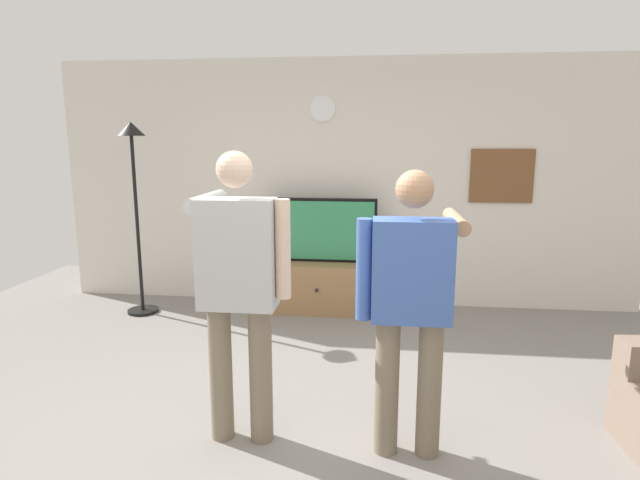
{
  "coord_description": "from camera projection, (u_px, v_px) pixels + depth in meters",
  "views": [
    {
      "loc": [
        0.39,
        -2.81,
        1.83
      ],
      "look_at": [
        -0.07,
        1.2,
        1.05
      ],
      "focal_mm": 29.11,
      "sensor_mm": 36.0,
      "label": 1
    }
  ],
  "objects": [
    {
      "name": "back_wall",
      "position": [
        345.0,
        184.0,
        5.75
      ],
      "size": [
        6.4,
        0.1,
        2.7
      ],
      "primitive_type": "cube",
      "color": "silver",
      "rests_on": "ground_plane"
    },
    {
      "name": "person_standing_nearer_couch",
      "position": [
        411.0,
        298.0,
        2.93
      ],
      "size": [
        0.62,
        0.78,
        1.67
      ],
      "color": "#7A6B56",
      "rests_on": "ground_plane"
    },
    {
      "name": "television",
      "position": [
        320.0,
        230.0,
        5.57
      ],
      "size": [
        1.22,
        0.07,
        0.69
      ],
      "color": "black",
      "rests_on": "tv_stand"
    },
    {
      "name": "framed_picture",
      "position": [
        502.0,
        176.0,
        5.49
      ],
      "size": [
        0.65,
        0.04,
        0.57
      ],
      "primitive_type": "cube",
      "color": "brown"
    },
    {
      "name": "tv_stand",
      "position": [
        319.0,
        286.0,
        5.64
      ],
      "size": [
        1.4,
        0.52,
        0.53
      ],
      "color": "#997047",
      "rests_on": "ground_plane"
    },
    {
      "name": "wall_clock",
      "position": [
        323.0,
        109.0,
        5.57
      ],
      "size": [
        0.27,
        0.03,
        0.27
      ],
      "primitive_type": "cylinder",
      "rotation": [
        1.57,
        0.0,
        0.0
      ],
      "color": "white"
    },
    {
      "name": "floor_lamp",
      "position": [
        134.0,
        179.0,
        5.34
      ],
      "size": [
        0.32,
        0.32,
        2.01
      ],
      "color": "black",
      "rests_on": "ground_plane"
    },
    {
      "name": "ground_plane",
      "position": [
        309.0,
        448.0,
        3.13
      ],
      "size": [
        8.4,
        8.4,
        0.0
      ],
      "primitive_type": "plane",
      "color": "gray"
    },
    {
      "name": "person_standing_nearer_lamp",
      "position": [
        238.0,
        280.0,
        3.06
      ],
      "size": [
        0.63,
        0.78,
        1.77
      ],
      "color": "#7A6B56",
      "rests_on": "ground_plane"
    }
  ]
}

